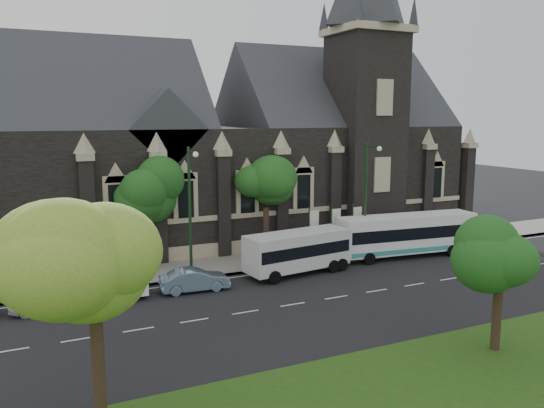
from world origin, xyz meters
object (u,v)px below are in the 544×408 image
tree_walk_right (267,183)px  banner_flag_left (312,227)px  tree_park_east (501,254)px  street_lamp_near (367,193)px  street_lamp_mid (191,206)px  car_far_white (51,301)px  tree_park_near (99,255)px  tour_coach (407,234)px  tree_walk_left (151,191)px  box_trailer (127,283)px  banner_flag_right (356,223)px  banner_flag_center (334,225)px  sedan (195,280)px  shuttle_bus (298,250)px

tree_walk_right → banner_flag_left: bearing=-29.1°
tree_park_east → street_lamp_near: (3.82, 16.42, 0.49)m
street_lamp_mid → car_far_white: street_lamp_mid is taller
tree_park_near → street_lamp_mid: 17.71m
street_lamp_near → banner_flag_left: street_lamp_near is taller
car_far_white → tree_park_east: bearing=-118.9°
tree_walk_right → tour_coach: (9.99, -4.64, -4.01)m
tree_walk_left → box_trailer: bearing=-117.4°
tree_park_near → car_far_white: (-1.22, 13.54, -5.78)m
box_trailer → car_far_white: size_ratio=0.76×
banner_flag_right → car_far_white: 23.72m
banner_flag_left → banner_flag_center: bearing=0.0°
banner_flag_right → tree_walk_right: bearing=166.4°
street_lamp_mid → box_trailer: street_lamp_mid is taller
street_lamp_mid → sedan: (-0.51, -2.23, -4.39)m
banner_flag_right → car_far_white: banner_flag_right is taller
tree_park_near → banner_flag_center: size_ratio=2.14×
banner_flag_center → box_trailer: 17.45m
sedan → tour_coach: bearing=-82.1°
tree_park_near → banner_flag_left: size_ratio=2.14×
banner_flag_right → car_far_white: bearing=-169.7°
tree_park_east → tree_walk_left: (-11.97, 20.03, 1.12)m
sedan → shuttle_bus: bearing=-81.0°
box_trailer → banner_flag_right: bearing=10.1°
street_lamp_mid → sedan: bearing=-102.9°
tree_walk_left → car_far_white: size_ratio=1.74×
banner_flag_left → shuttle_bus: 4.68m
banner_flag_center → tree_walk_left: bearing=173.1°
street_lamp_mid → box_trailer: 6.52m
shuttle_bus → sedan: (-7.71, -0.68, -0.99)m
tree_park_near → sedan: bearing=62.0°
tree_walk_right → shuttle_bus: size_ratio=0.98×
banner_flag_left → street_lamp_mid: bearing=-169.5°
tree_park_near → street_lamp_near: 26.97m
tree_walk_right → banner_flag_right: size_ratio=1.95×
street_lamp_near → street_lamp_mid: (-14.00, 0.00, 0.00)m
tree_walk_left → shuttle_bus: tree_walk_left is taller
tree_walk_left → sedan: bearing=-77.6°
banner_flag_center → car_far_white: 21.76m
tree_walk_left → banner_flag_left: bearing=-8.0°
banner_flag_center → tour_coach: bearing=-30.8°
banner_flag_right → tour_coach: (2.92, -2.93, -0.58)m
banner_flag_center → sedan: 13.55m
banner_flag_right → banner_flag_left: bearing=180.0°
street_lamp_mid → banner_flag_left: size_ratio=2.25×
tree_walk_right → street_lamp_mid: bearing=-153.4°
sedan → tree_walk_right: bearing=-48.9°
banner_flag_center → car_far_white: bearing=-168.7°
tree_park_east → banner_flag_right: bearing=77.4°
box_trailer → car_far_white: bearing=-176.3°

